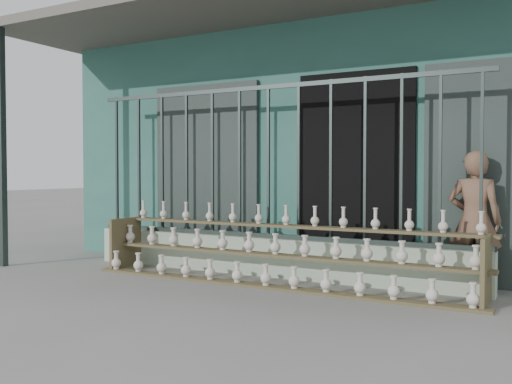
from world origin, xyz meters
The scene contains 6 objects.
ground centered at (0.00, 0.00, 0.00)m, with size 60.00×60.00×0.00m, color slate.
workshop_building centered at (0.00, 4.23, 1.62)m, with size 7.40×6.60×3.21m.
parapet_wall centered at (0.00, 1.30, 0.23)m, with size 5.00×0.20×0.45m, color #B3C6AA.
security_fence centered at (0.00, 1.30, 1.35)m, with size 5.00×0.04×1.80m.
shelf_rack centered at (0.30, 0.88, 0.36)m, with size 4.50×0.68×0.85m.
elderly_woman centered at (2.26, 1.58, 0.72)m, with size 0.53×0.35×1.45m, color brown.
Camera 1 is at (3.11, -4.63, 1.22)m, focal length 40.00 mm.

